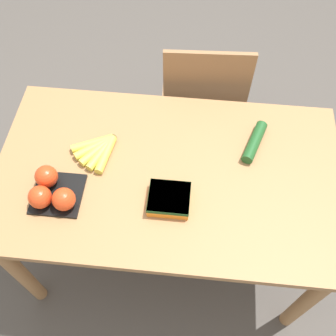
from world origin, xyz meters
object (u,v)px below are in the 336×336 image
at_px(carrot_bag, 169,199).
at_px(cucumber_near, 255,142).
at_px(chair, 203,100).
at_px(tomato_pack, 51,191).
at_px(banana_bunch, 99,149).

distance_m(carrot_bag, cucumber_near, 0.42).
bearing_deg(carrot_bag, cucumber_near, 42.88).
relative_size(chair, tomato_pack, 4.99).
bearing_deg(chair, banana_bunch, 50.43).
xyz_separation_m(banana_bunch, cucumber_near, (0.60, 0.09, 0.01)).
xyz_separation_m(carrot_bag, cucumber_near, (0.31, 0.29, -0.00)).
bearing_deg(carrot_bag, chair, 82.08).
bearing_deg(cucumber_near, banana_bunch, -171.27).
relative_size(chair, cucumber_near, 4.58).
relative_size(tomato_pack, cucumber_near, 0.92).
relative_size(banana_bunch, carrot_bag, 1.23).
bearing_deg(banana_bunch, chair, 53.50).
relative_size(carrot_bag, cucumber_near, 0.76).
distance_m(tomato_pack, carrot_bag, 0.42).
xyz_separation_m(chair, tomato_pack, (-0.52, -0.75, 0.29)).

